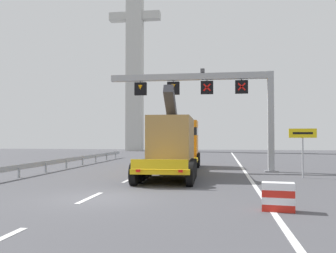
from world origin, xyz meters
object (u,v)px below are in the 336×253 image
crash_barrier_striped (278,197)px  bridge_pylon_distant (135,40)px  heavy_haul_truck_yellow (176,142)px  overhead_lane_gantry (211,92)px  exit_sign_yellow (303,140)px

crash_barrier_striped → bridge_pylon_distant: bearing=108.5°
heavy_haul_truck_yellow → bridge_pylon_distant: bearing=107.7°
overhead_lane_gantry → bridge_pylon_distant: size_ratio=0.31×
heavy_haul_truck_yellow → crash_barrier_striped: 13.64m
overhead_lane_gantry → crash_barrier_striped: overhead_lane_gantry is taller
heavy_haul_truck_yellow → exit_sign_yellow: 8.16m
crash_barrier_striped → heavy_haul_truck_yellow: bearing=110.8°
heavy_haul_truck_yellow → bridge_pylon_distant: 42.65m
overhead_lane_gantry → heavy_haul_truck_yellow: bearing=-161.8°
exit_sign_yellow → heavy_haul_truck_yellow: bearing=160.2°
overhead_lane_gantry → exit_sign_yellow: (5.31, -3.55, -3.35)m
exit_sign_yellow → crash_barrier_striped: exit_sign_yellow is taller
overhead_lane_gantry → crash_barrier_striped: size_ratio=11.00×
exit_sign_yellow → crash_barrier_striped: size_ratio=2.69×
bridge_pylon_distant → overhead_lane_gantry: bearing=-68.6°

